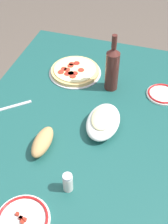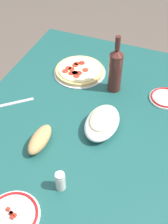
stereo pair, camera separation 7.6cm
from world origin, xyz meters
name	(u,v)px [view 1 (the left image)]	position (x,y,z in m)	size (l,w,h in m)	color
ground_plane	(84,194)	(0.00, 0.00, 0.00)	(8.00, 8.00, 0.00)	brown
dining_table	(84,130)	(0.00, 0.00, 0.62)	(1.39, 1.05, 0.71)	#194C47
pepperoni_pizza	(75,71)	(-0.31, -0.15, 0.73)	(0.29, 0.29, 0.03)	#B7B7BC
baked_pasta_dish	(103,121)	(0.04, 0.10, 0.75)	(0.24, 0.15, 0.08)	white
wine_bottle	(112,68)	(-0.25, 0.07, 0.84)	(0.07, 0.07, 0.32)	#471E19
side_plate_near	(163,94)	(-0.27, 0.34, 0.72)	(0.16, 0.16, 0.02)	white
side_plate_far	(23,220)	(0.57, -0.05, 0.72)	(0.20, 0.20, 0.02)	white
bread_loaf	(43,142)	(0.23, -0.12, 0.75)	(0.17, 0.07, 0.07)	tan
spice_shaker	(68,182)	(0.40, 0.06, 0.76)	(0.04, 0.04, 0.09)	silver
fork_left	(15,106)	(0.03, -0.35, 0.72)	(0.17, 0.02, 0.01)	#B7B7BC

